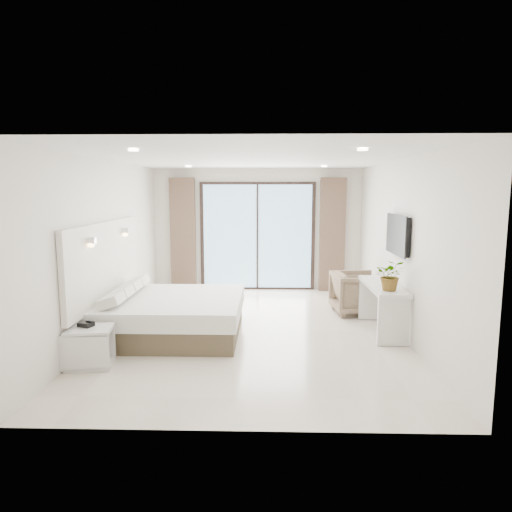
# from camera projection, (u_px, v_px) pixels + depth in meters

# --- Properties ---
(ground) EXTENTS (6.20, 6.20, 0.00)m
(ground) POSITION_uv_depth(u_px,v_px,m) (253.00, 330.00, 7.32)
(ground) COLOR beige
(ground) RESTS_ON ground
(room_shell) EXTENTS (4.62, 6.22, 2.72)m
(room_shell) POSITION_uv_depth(u_px,v_px,m) (243.00, 228.00, 7.81)
(room_shell) COLOR silver
(room_shell) RESTS_ON ground
(bed) EXTENTS (2.11, 2.01, 0.73)m
(bed) POSITION_uv_depth(u_px,v_px,m) (172.00, 315.00, 7.07)
(bed) COLOR brown
(bed) RESTS_ON ground
(nightstand) EXTENTS (0.61, 0.53, 0.50)m
(nightstand) POSITION_uv_depth(u_px,v_px,m) (90.00, 347.00, 5.79)
(nightstand) COLOR silver
(nightstand) RESTS_ON ground
(phone) EXTENTS (0.21, 0.19, 0.06)m
(phone) POSITION_uv_depth(u_px,v_px,m) (86.00, 324.00, 5.81)
(phone) COLOR black
(phone) RESTS_ON nightstand
(console_desk) EXTENTS (0.47, 1.51, 0.77)m
(console_desk) POSITION_uv_depth(u_px,v_px,m) (382.00, 297.00, 7.17)
(console_desk) COLOR silver
(console_desk) RESTS_ON ground
(plant) EXTENTS (0.53, 0.56, 0.36)m
(plant) POSITION_uv_depth(u_px,v_px,m) (391.00, 279.00, 6.66)
(plant) COLOR #33662D
(plant) RESTS_ON console_desk
(armchair) EXTENTS (0.84, 0.89, 0.83)m
(armchair) POSITION_uv_depth(u_px,v_px,m) (356.00, 291.00, 8.28)
(armchair) COLOR #8A765A
(armchair) RESTS_ON ground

